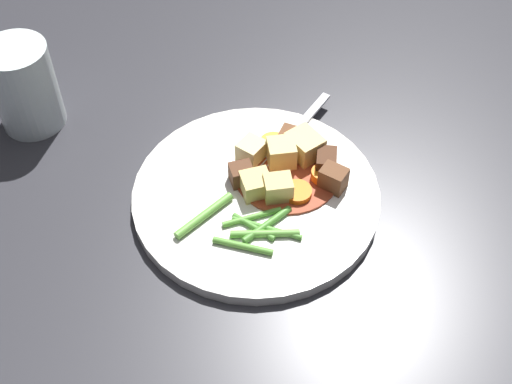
# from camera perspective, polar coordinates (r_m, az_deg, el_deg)

# --- Properties ---
(ground_plane) EXTENTS (3.00, 3.00, 0.00)m
(ground_plane) POSITION_cam_1_polar(r_m,az_deg,el_deg) (0.76, 0.00, -0.68)
(ground_plane) COLOR #2D2D33
(dinner_plate) EXTENTS (0.27, 0.27, 0.01)m
(dinner_plate) POSITION_cam_1_polar(r_m,az_deg,el_deg) (0.76, 0.00, -0.34)
(dinner_plate) COLOR white
(dinner_plate) RESTS_ON ground_plane
(stew_sauce) EXTENTS (0.12, 0.12, 0.00)m
(stew_sauce) POSITION_cam_1_polar(r_m,az_deg,el_deg) (0.77, 2.56, 1.54)
(stew_sauce) COLOR #93381E
(stew_sauce) RESTS_ON dinner_plate
(carrot_slice_0) EXTENTS (0.03, 0.03, 0.01)m
(carrot_slice_0) POSITION_cam_1_polar(r_m,az_deg,el_deg) (0.75, 0.89, 0.44)
(carrot_slice_0) COLOR orange
(carrot_slice_0) RESTS_ON dinner_plate
(carrot_slice_1) EXTENTS (0.03, 0.03, 0.01)m
(carrot_slice_1) POSITION_cam_1_polar(r_m,az_deg,el_deg) (0.76, 5.50, 1.37)
(carrot_slice_1) COLOR orange
(carrot_slice_1) RESTS_ON dinner_plate
(carrot_slice_2) EXTENTS (0.04, 0.04, 0.01)m
(carrot_slice_2) POSITION_cam_1_polar(r_m,az_deg,el_deg) (0.79, 4.36, 4.04)
(carrot_slice_2) COLOR orange
(carrot_slice_2) RESTS_ON dinner_plate
(carrot_slice_3) EXTENTS (0.04, 0.04, 0.01)m
(carrot_slice_3) POSITION_cam_1_polar(r_m,az_deg,el_deg) (0.74, 3.45, -0.06)
(carrot_slice_3) COLOR orange
(carrot_slice_3) RESTS_ON dinner_plate
(carrot_slice_4) EXTENTS (0.03, 0.03, 0.01)m
(carrot_slice_4) POSITION_cam_1_polar(r_m,az_deg,el_deg) (0.79, 1.48, 3.99)
(carrot_slice_4) COLOR orange
(carrot_slice_4) RESTS_ON dinner_plate
(potato_chunk_0) EXTENTS (0.04, 0.04, 0.02)m
(potato_chunk_0) POSITION_cam_1_polar(r_m,az_deg,el_deg) (0.74, -0.22, 0.46)
(potato_chunk_0) COLOR #DBBC6B
(potato_chunk_0) RESTS_ON dinner_plate
(potato_chunk_1) EXTENTS (0.04, 0.04, 0.03)m
(potato_chunk_1) POSITION_cam_1_polar(r_m,az_deg,el_deg) (0.74, 1.85, 0.29)
(potato_chunk_1) COLOR #DBBC6B
(potato_chunk_1) RESTS_ON dinner_plate
(potato_chunk_2) EXTENTS (0.04, 0.04, 0.03)m
(potato_chunk_2) POSITION_cam_1_polar(r_m,az_deg,el_deg) (0.77, 2.12, 3.20)
(potato_chunk_2) COLOR #E5CC7A
(potato_chunk_2) RESTS_ON dinner_plate
(potato_chunk_3) EXTENTS (0.03, 0.03, 0.03)m
(potato_chunk_3) POSITION_cam_1_polar(r_m,az_deg,el_deg) (0.77, -0.38, 3.43)
(potato_chunk_3) COLOR #EAD68C
(potato_chunk_3) RESTS_ON dinner_plate
(potato_chunk_4) EXTENTS (0.04, 0.04, 0.03)m
(potato_chunk_4) POSITION_cam_1_polar(r_m,az_deg,el_deg) (0.78, 4.21, 3.73)
(potato_chunk_4) COLOR #E5CC7A
(potato_chunk_4) RESTS_ON dinner_plate
(meat_chunk_0) EXTENTS (0.03, 0.03, 0.03)m
(meat_chunk_0) POSITION_cam_1_polar(r_m,az_deg,el_deg) (0.75, 6.45, 1.12)
(meat_chunk_0) COLOR brown
(meat_chunk_0) RESTS_ON dinner_plate
(meat_chunk_1) EXTENTS (0.03, 0.03, 0.02)m
(meat_chunk_1) POSITION_cam_1_polar(r_m,az_deg,el_deg) (0.75, -1.01, 1.64)
(meat_chunk_1) COLOR #56331E
(meat_chunk_1) RESTS_ON dinner_plate
(meat_chunk_2) EXTENTS (0.03, 0.03, 0.02)m
(meat_chunk_2) POSITION_cam_1_polar(r_m,az_deg,el_deg) (0.79, 3.00, 4.47)
(meat_chunk_2) COLOR brown
(meat_chunk_2) RESTS_ON dinner_plate
(meat_chunk_3) EXTENTS (0.04, 0.04, 0.03)m
(meat_chunk_3) POSITION_cam_1_polar(r_m,az_deg,el_deg) (0.77, 5.85, 2.44)
(meat_chunk_3) COLOR #4C2B19
(meat_chunk_3) RESTS_ON dinner_plate
(green_bean_0) EXTENTS (0.01, 0.05, 0.01)m
(green_bean_0) POSITION_cam_1_polar(r_m,az_deg,el_deg) (0.72, -0.20, -2.93)
(green_bean_0) COLOR #4C8E33
(green_bean_0) RESTS_ON dinner_plate
(green_bean_1) EXTENTS (0.04, 0.07, 0.01)m
(green_bean_1) POSITION_cam_1_polar(r_m,az_deg,el_deg) (0.72, 0.91, -3.02)
(green_bean_1) COLOR #4C8E33
(green_bean_1) RESTS_ON dinner_plate
(green_bean_2) EXTENTS (0.06, 0.06, 0.01)m
(green_bean_2) POSITION_cam_1_polar(r_m,az_deg,el_deg) (0.71, 0.76, -3.48)
(green_bean_2) COLOR #66AD42
(green_bean_2) RESTS_ON dinner_plate
(green_bean_3) EXTENTS (0.08, 0.01, 0.01)m
(green_bean_3) POSITION_cam_1_polar(r_m,az_deg,el_deg) (0.73, -4.35, -1.96)
(green_bean_3) COLOR #66AD42
(green_bean_3) RESTS_ON dinner_plate
(green_bean_4) EXTENTS (0.04, 0.06, 0.01)m
(green_bean_4) POSITION_cam_1_polar(r_m,az_deg,el_deg) (0.70, -1.10, -4.53)
(green_bean_4) COLOR #599E38
(green_bean_4) RESTS_ON dinner_plate
(green_bean_5) EXTENTS (0.07, 0.01, 0.01)m
(green_bean_5) POSITION_cam_1_polar(r_m,az_deg,el_deg) (0.72, 0.93, -2.72)
(green_bean_5) COLOR #4C8E33
(green_bean_5) RESTS_ON dinner_plate
(green_bean_6) EXTENTS (0.06, 0.03, 0.01)m
(green_bean_6) POSITION_cam_1_polar(r_m,az_deg,el_deg) (0.72, -0.33, -2.10)
(green_bean_6) COLOR #599E38
(green_bean_6) RESTS_ON dinner_plate
(fork) EXTENTS (0.17, 0.05, 0.00)m
(fork) POSITION_cam_1_polar(r_m,az_deg,el_deg) (0.80, 2.64, 4.37)
(fork) COLOR silver
(fork) RESTS_ON dinner_plate
(water_glass) EXTENTS (0.08, 0.08, 0.11)m
(water_glass) POSITION_cam_1_polar(r_m,az_deg,el_deg) (0.86, -18.72, 8.32)
(water_glass) COLOR silver
(water_glass) RESTS_ON ground_plane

